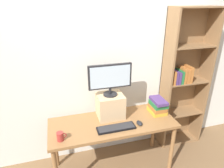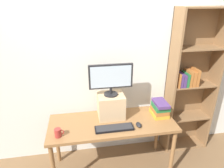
# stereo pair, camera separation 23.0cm
# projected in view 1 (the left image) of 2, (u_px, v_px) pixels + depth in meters

# --- Properties ---
(ground_plane) EXTENTS (12.00, 12.00, 0.00)m
(ground_plane) POSITION_uv_depth(u_px,v_px,m) (113.00, 167.00, 2.74)
(ground_plane) COLOR brown
(back_wall) EXTENTS (7.00, 0.08, 2.60)m
(back_wall) POSITION_uv_depth(u_px,v_px,m) (103.00, 67.00, 2.63)
(back_wall) COLOR silver
(back_wall) RESTS_ON ground_plane
(desk) EXTENTS (1.54, 0.60, 0.73)m
(desk) POSITION_uv_depth(u_px,v_px,m) (113.00, 127.00, 2.48)
(desk) COLOR olive
(desk) RESTS_ON ground_plane
(bookshelf_unit) EXTENTS (0.66, 0.28, 2.04)m
(bookshelf_unit) POSITION_uv_depth(u_px,v_px,m) (183.00, 80.00, 2.89)
(bookshelf_unit) COLOR olive
(bookshelf_unit) RESTS_ON ground_plane
(riser_box) EXTENTS (0.32, 0.29, 0.30)m
(riser_box) POSITION_uv_depth(u_px,v_px,m) (110.00, 106.00, 2.51)
(riser_box) COLOR tan
(riser_box) RESTS_ON desk
(computer_monitor) EXTENTS (0.53, 0.17, 0.39)m
(computer_monitor) POSITION_uv_depth(u_px,v_px,m) (110.00, 78.00, 2.36)
(computer_monitor) COLOR black
(computer_monitor) RESTS_ON riser_box
(keyboard) EXTENTS (0.45, 0.14, 0.02)m
(keyboard) POSITION_uv_depth(u_px,v_px,m) (116.00, 128.00, 2.32)
(keyboard) COLOR black
(keyboard) RESTS_ON desk
(computer_mouse) EXTENTS (0.06, 0.10, 0.04)m
(computer_mouse) POSITION_uv_depth(u_px,v_px,m) (139.00, 123.00, 2.39)
(computer_mouse) COLOR black
(computer_mouse) RESTS_ON desk
(book_stack) EXTENTS (0.19, 0.26, 0.20)m
(book_stack) POSITION_uv_depth(u_px,v_px,m) (158.00, 106.00, 2.61)
(book_stack) COLOR gold
(book_stack) RESTS_ON desk
(coffee_mug) EXTENTS (0.11, 0.07, 0.10)m
(coffee_mug) POSITION_uv_depth(u_px,v_px,m) (60.00, 136.00, 2.11)
(coffee_mug) COLOR #9E2D28
(coffee_mug) RESTS_ON desk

